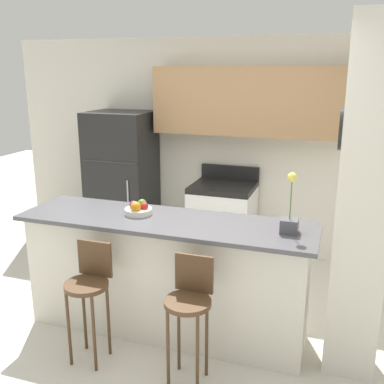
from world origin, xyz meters
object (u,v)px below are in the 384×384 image
at_px(refrigerator, 122,181).
at_px(bar_stool_right, 189,303).
at_px(stove_range, 223,222).
at_px(orchid_vase, 290,218).
at_px(bar_stool_left, 89,286).
at_px(fruit_bowl, 138,209).

bearing_deg(refrigerator, bar_stool_right, -52.99).
xyz_separation_m(stove_range, orchid_vase, (0.93, -1.60, 0.66)).
bearing_deg(stove_range, bar_stool_left, -102.09).
xyz_separation_m(refrigerator, bar_stool_left, (0.82, -2.15, -0.24)).
bearing_deg(refrigerator, fruit_bowl, -58.21).
bearing_deg(stove_range, bar_stool_right, -81.16).
xyz_separation_m(refrigerator, orchid_vase, (2.22, -1.60, 0.27)).
relative_size(bar_stool_left, orchid_vase, 2.02).
distance_m(bar_stool_left, bar_stool_right, 0.80).
relative_size(bar_stool_left, fruit_bowl, 4.04).
bearing_deg(fruit_bowl, bar_stool_right, -42.17).
distance_m(stove_range, orchid_vase, 1.97).
height_order(stove_range, orchid_vase, orchid_vase).
height_order(bar_stool_left, bar_stool_right, same).
bearing_deg(orchid_vase, bar_stool_left, -158.25).
height_order(refrigerator, orchid_vase, refrigerator).
bearing_deg(stove_range, fruit_bowl, -101.60).
distance_m(stove_range, bar_stool_left, 2.21).
relative_size(refrigerator, bar_stool_right, 1.82).
relative_size(bar_stool_left, bar_stool_right, 1.00).
xyz_separation_m(refrigerator, fruit_bowl, (0.96, -1.56, 0.20)).
bearing_deg(stove_range, orchid_vase, -59.91).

